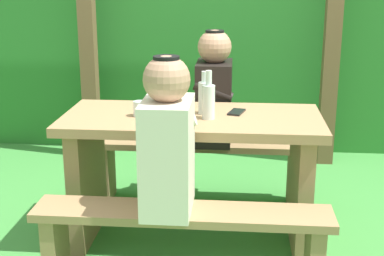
{
  "coord_description": "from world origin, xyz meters",
  "views": [
    {
      "loc": [
        0.25,
        -2.87,
        1.5
      ],
      "look_at": [
        0.0,
        0.0,
        0.67
      ],
      "focal_mm": 51.47,
      "sensor_mm": 36.0,
      "label": 1
    }
  ],
  "objects": [
    {
      "name": "drinking_glass",
      "position": [
        -0.28,
        -0.04,
        0.78
      ],
      "size": [
        0.07,
        0.07,
        0.08
      ],
      "primitive_type": "cylinder",
      "color": "silver",
      "rests_on": "picnic_table"
    },
    {
      "name": "person_black_coat",
      "position": [
        0.09,
        0.53,
        0.75
      ],
      "size": [
        0.25,
        0.35,
        0.72
      ],
      "color": "black",
      "rests_on": "bench_far"
    },
    {
      "name": "bottle_left",
      "position": [
        0.06,
        0.05,
        0.83
      ],
      "size": [
        0.07,
        0.07,
        0.23
      ],
      "color": "silver",
      "rests_on": "picnic_table"
    },
    {
      "name": "bench_near",
      "position": [
        0.0,
        -0.53,
        0.31
      ],
      "size": [
        1.4,
        0.24,
        0.42
      ],
      "color": "#9E7A51",
      "rests_on": "ground_plane"
    },
    {
      "name": "pergola_post_left",
      "position": [
        -0.95,
        1.41,
        1.14
      ],
      "size": [
        0.12,
        0.12,
        2.28
      ],
      "primitive_type": "cube",
      "color": "brown",
      "rests_on": "ground_plane"
    },
    {
      "name": "picnic_table",
      "position": [
        0.0,
        0.0,
        0.5
      ],
      "size": [
        1.4,
        0.64,
        0.74
      ],
      "color": "#9E7A51",
      "rests_on": "ground_plane"
    },
    {
      "name": "cell_phone",
      "position": [
        0.24,
        0.07,
        0.74
      ],
      "size": [
        0.1,
        0.15,
        0.01
      ],
      "primitive_type": "cube",
      "rotation": [
        0.0,
        0.0,
        -0.26
      ],
      "color": "black",
      "rests_on": "picnic_table"
    },
    {
      "name": "bottle_right",
      "position": [
        0.09,
        -0.06,
        0.84
      ],
      "size": [
        0.07,
        0.07,
        0.26
      ],
      "color": "silver",
      "rests_on": "picnic_table"
    },
    {
      "name": "hedge_backdrop",
      "position": [
        0.0,
        2.16,
        1.02
      ],
      "size": [
        6.4,
        1.02,
        2.04
      ],
      "primitive_type": "cube",
      "color": "#29732A",
      "rests_on": "ground_plane"
    },
    {
      "name": "person_white_shirt",
      "position": [
        -0.07,
        -0.53,
        0.75
      ],
      "size": [
        0.25,
        0.35,
        0.72
      ],
      "color": "silver",
      "rests_on": "bench_near"
    },
    {
      "name": "ground_plane",
      "position": [
        0.0,
        0.0,
        0.0
      ],
      "size": [
        12.0,
        12.0,
        0.0
      ],
      "primitive_type": "plane",
      "color": "#3F8C3C"
    },
    {
      "name": "pergola_post_right",
      "position": [
        0.95,
        1.41,
        1.14
      ],
      "size": [
        0.12,
        0.12,
        2.28
      ],
      "primitive_type": "cube",
      "color": "brown",
      "rests_on": "ground_plane"
    },
    {
      "name": "bench_far",
      "position": [
        0.0,
        0.53,
        0.31
      ],
      "size": [
        1.4,
        0.24,
        0.42
      ],
      "color": "#9E7A51",
      "rests_on": "ground_plane"
    }
  ]
}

